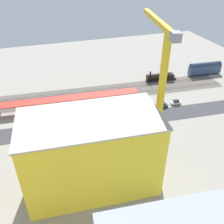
% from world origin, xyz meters
% --- Properties ---
extents(ground_plane, '(189.51, 189.51, 0.00)m').
position_xyz_m(ground_plane, '(0.00, 0.00, 0.00)').
color(ground_plane, gray).
rests_on(ground_plane, ground).
extents(rail_bed, '(119.17, 23.03, 0.01)m').
position_xyz_m(rail_bed, '(0.00, -19.29, 0.00)').
color(rail_bed, '#5B544C').
rests_on(rail_bed, ground).
extents(street_asphalt, '(118.78, 17.96, 0.01)m').
position_xyz_m(street_asphalt, '(0.00, 3.12, 0.00)').
color(street_asphalt, '#38383D').
rests_on(street_asphalt, ground).
extents(track_rails, '(118.11, 16.63, 0.12)m').
position_xyz_m(track_rails, '(0.00, -19.29, 0.18)').
color(track_rails, '#9E9EA8').
rests_on(track_rails, ground).
extents(platform_canopy_near, '(56.85, 9.26, 4.25)m').
position_xyz_m(platform_canopy_near, '(12.00, -11.82, 4.05)').
color(platform_canopy_near, '#A82D23').
rests_on(platform_canopy_near, ground).
extents(locomotive, '(14.76, 3.88, 5.19)m').
position_xyz_m(locomotive, '(-34.19, -22.34, 1.82)').
color(locomotive, black).
rests_on(locomotive, ground).
extents(passenger_coach, '(16.86, 4.24, 6.26)m').
position_xyz_m(passenger_coach, '(-58.11, -22.33, 3.30)').
color(passenger_coach, black).
rests_on(passenger_coach, ground).
extents(parked_car_0, '(4.34, 2.11, 1.77)m').
position_xyz_m(parked_car_0, '(-29.88, -0.77, 0.78)').
color(parked_car_0, black).
rests_on(parked_car_0, ground).
extents(parked_car_1, '(4.53, 2.18, 1.69)m').
position_xyz_m(parked_car_1, '(-23.68, -0.56, 0.75)').
color(parked_car_1, black).
rests_on(parked_car_1, ground).
extents(parked_car_2, '(4.18, 2.03, 1.67)m').
position_xyz_m(parked_car_2, '(-16.68, -0.21, 0.74)').
color(parked_car_2, black).
rests_on(parked_car_2, ground).
extents(parked_car_3, '(4.62, 2.18, 1.61)m').
position_xyz_m(parked_car_3, '(-9.01, -0.37, 0.72)').
color(parked_car_3, black).
rests_on(parked_car_3, ground).
extents(parked_car_4, '(4.87, 2.29, 1.85)m').
position_xyz_m(parked_car_4, '(-2.37, -0.71, 0.82)').
color(parked_car_4, black).
rests_on(parked_car_4, ground).
extents(construction_building, '(33.27, 18.44, 20.72)m').
position_xyz_m(construction_building, '(11.86, 28.61, 10.36)').
color(construction_building, yellow).
rests_on(construction_building, ground).
extents(construction_roof_slab, '(33.91, 19.09, 0.40)m').
position_xyz_m(construction_roof_slab, '(11.86, 28.61, 20.92)').
color(construction_roof_slab, '#ADA89E').
rests_on(construction_roof_slab, construction_building).
extents(tower_crane, '(6.87, 27.58, 38.56)m').
position_xyz_m(tower_crane, '(-8.37, 22.11, 22.93)').
color(tower_crane, gray).
rests_on(tower_crane, ground).
extents(box_truck_0, '(9.29, 3.00, 3.15)m').
position_xyz_m(box_truck_0, '(0.13, 14.32, 1.55)').
color(box_truck_0, black).
rests_on(box_truck_0, ground).
extents(street_tree_0, '(5.50, 5.50, 8.41)m').
position_xyz_m(street_tree_0, '(-4.44, 7.19, 5.64)').
color(street_tree_0, brown).
rests_on(street_tree_0, ground).
extents(street_tree_1, '(6.37, 6.37, 8.31)m').
position_xyz_m(street_tree_1, '(-5.36, 8.74, 5.11)').
color(street_tree_1, brown).
rests_on(street_tree_1, ground).
extents(street_tree_3, '(5.78, 5.78, 7.82)m').
position_xyz_m(street_tree_3, '(8.61, 7.99, 4.92)').
color(street_tree_3, brown).
rests_on(street_tree_3, ground).
extents(street_tree_4, '(4.00, 4.00, 6.42)m').
position_xyz_m(street_tree_4, '(-3.51, 8.12, 4.40)').
color(street_tree_4, brown).
rests_on(street_tree_4, ground).
extents(traffic_light, '(0.50, 0.36, 7.27)m').
position_xyz_m(traffic_light, '(4.36, 7.86, 4.76)').
color(traffic_light, '#333333').
rests_on(traffic_light, ground).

